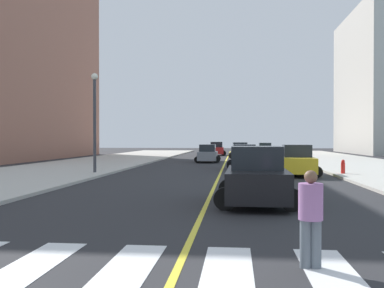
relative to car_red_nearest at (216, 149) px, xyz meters
name	(u,v)px	position (x,y,z in m)	size (l,w,h in m)	color
sidewalk_kerb_west	(5,179)	(-10.47, -38.24, -0.85)	(10.00, 120.00, 0.15)	#B2ADA3
crosswalk_paint	(174,276)	(1.73, -54.24, -0.92)	(13.50, 4.00, 0.01)	silver
lane_divider_paint	(225,162)	(1.73, -18.24, -0.92)	(0.16, 80.00, 0.01)	yellow
car_red_nearest	(216,149)	(0.00, 0.00, 0.00)	(2.89, 4.50, 1.97)	red
car_blue_second	(244,158)	(3.43, -28.39, -0.01)	(2.76, 4.37, 1.94)	#2D479E
car_silver_third	(240,151)	(3.30, -9.69, 0.00)	(2.86, 4.46, 1.96)	#B7B7BC
car_yellow_fourth	(297,161)	(6.68, -33.68, 0.01)	(2.90, 4.53, 1.99)	gold
car_black_fifth	(257,177)	(3.53, -45.91, 0.05)	(2.96, 4.69, 2.08)	black
car_gray_sixth	(208,154)	(-0.04, -18.61, -0.07)	(2.53, 4.06, 1.82)	slate
car_green_seventh	(265,150)	(6.77, -2.77, -0.05)	(2.62, 4.18, 1.86)	#236B42
pedestrian_crossing	(311,214)	(4.12, -53.52, 0.06)	(0.44, 0.44, 1.77)	slate
fire_hydrant	(343,167)	(9.61, -33.45, -0.34)	(0.26, 0.26, 0.89)	red
street_lamp	(95,113)	(-6.52, -34.14, 3.15)	(0.44, 0.44, 6.56)	#38383D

